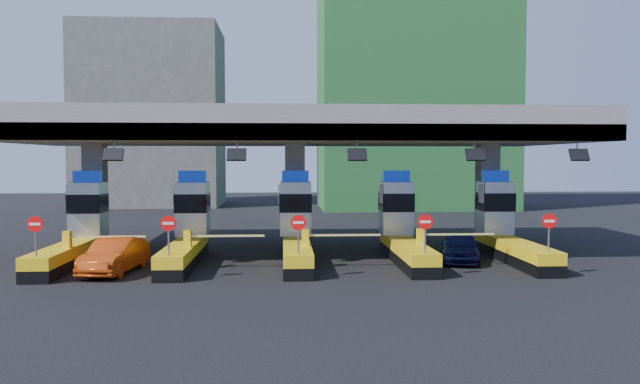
{
  "coord_description": "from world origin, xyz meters",
  "views": [
    {
      "loc": [
        -0.57,
        -28.76,
        4.71
      ],
      "look_at": [
        1.11,
        0.0,
        3.2
      ],
      "focal_mm": 35.0,
      "sensor_mm": 36.0,
      "label": 1
    }
  ],
  "objects": [
    {
      "name": "ground",
      "position": [
        0.0,
        0.0,
        0.0
      ],
      "size": [
        120.0,
        120.0,
        0.0
      ],
      "primitive_type": "plane",
      "color": "black",
      "rests_on": "ground"
    },
    {
      "name": "toll_lane_far_right",
      "position": [
        10.0,
        0.28,
        1.4
      ],
      "size": [
        4.43,
        8.0,
        4.16
      ],
      "color": "black",
      "rests_on": "ground"
    },
    {
      "name": "bg_building_scaffold",
      "position": [
        12.0,
        32.0,
        14.0
      ],
      "size": [
        18.0,
        12.0,
        28.0
      ],
      "primitive_type": "cube",
      "color": "#1E5926",
      "rests_on": "ground"
    },
    {
      "name": "toll_lane_far_left",
      "position": [
        -10.0,
        0.28,
        1.4
      ],
      "size": [
        4.43,
        8.0,
        4.16
      ],
      "color": "black",
      "rests_on": "ground"
    },
    {
      "name": "toll_lane_center",
      "position": [
        0.0,
        0.28,
        1.4
      ],
      "size": [
        4.43,
        8.0,
        4.16
      ],
      "color": "black",
      "rests_on": "ground"
    },
    {
      "name": "toll_lane_left",
      "position": [
        -5.0,
        0.28,
        1.4
      ],
      "size": [
        4.43,
        8.0,
        4.16
      ],
      "color": "black",
      "rests_on": "ground"
    },
    {
      "name": "toll_canopy",
      "position": [
        0.0,
        2.87,
        6.13
      ],
      "size": [
        28.0,
        12.09,
        7.0
      ],
      "color": "slate",
      "rests_on": "ground"
    },
    {
      "name": "bg_building_concrete",
      "position": [
        -14.0,
        36.0,
        9.0
      ],
      "size": [
        14.0,
        10.0,
        18.0
      ],
      "primitive_type": "cube",
      "color": "#4C4C49",
      "rests_on": "ground"
    },
    {
      "name": "van",
      "position": [
        7.55,
        -0.69,
        0.71
      ],
      "size": [
        2.68,
        4.46,
        1.42
      ],
      "primitive_type": "imported",
      "rotation": [
        0.0,
        0.0,
        -0.26
      ],
      "color": "black",
      "rests_on": "ground"
    },
    {
      "name": "toll_lane_right",
      "position": [
        5.0,
        0.28,
        1.4
      ],
      "size": [
        4.43,
        8.0,
        4.16
      ],
      "color": "black",
      "rests_on": "ground"
    },
    {
      "name": "red_car",
      "position": [
        -7.57,
        -2.65,
        0.72
      ],
      "size": [
        2.07,
        4.55,
        1.45
      ],
      "primitive_type": "imported",
      "rotation": [
        0.0,
        0.0,
        -0.12
      ],
      "color": "#B73B0E",
      "rests_on": "ground"
    }
  ]
}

